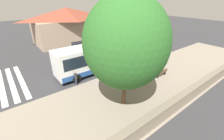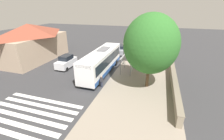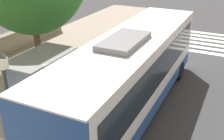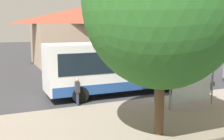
% 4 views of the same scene
% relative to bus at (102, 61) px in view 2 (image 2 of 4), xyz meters
% --- Properties ---
extents(ground_plane, '(120.00, 120.00, 0.00)m').
position_rel_bus_xyz_m(ground_plane, '(-1.80, -0.88, -1.88)').
color(ground_plane, '#353538').
rests_on(ground_plane, ground).
extents(sidewalk_plaza, '(9.00, 44.00, 0.02)m').
position_rel_bus_xyz_m(sidewalk_plaza, '(-6.30, -0.88, -1.87)').
color(sidewalk_plaza, gray).
rests_on(sidewalk_plaza, ground).
extents(crosswalk_stripes, '(9.00, 5.25, 0.01)m').
position_rel_bus_xyz_m(crosswalk_stripes, '(3.20, 11.36, -1.87)').
color(crosswalk_stripes, silver).
rests_on(crosswalk_stripes, ground).
extents(stone_wall, '(0.60, 20.00, 1.28)m').
position_rel_bus_xyz_m(stone_wall, '(-10.35, -0.88, -1.23)').
color(stone_wall, gray).
rests_on(stone_wall, ground).
extents(background_building, '(8.01, 13.11, 6.70)m').
position_rel_bus_xyz_m(background_building, '(14.99, -1.97, 1.57)').
color(background_building, tan).
rests_on(background_building, ground).
extents(bus, '(2.70, 11.69, 3.63)m').
position_rel_bus_xyz_m(bus, '(0.00, 0.00, 0.00)').
color(bus, white).
rests_on(bus, ground).
extents(bus_shelter, '(1.79, 3.21, 2.49)m').
position_rel_bus_xyz_m(bus_shelter, '(-3.86, -1.38, 0.20)').
color(bus_shelter, slate).
rests_on(bus_shelter, ground).
extents(pedestrian, '(0.34, 0.22, 1.59)m').
position_rel_bus_xyz_m(pedestrian, '(-1.60, 4.38, -0.95)').
color(pedestrian, '#2D3347').
rests_on(pedestrian, ground).
extents(bench, '(0.40, 1.79, 0.88)m').
position_rel_bus_xyz_m(bench, '(-6.03, -4.46, -1.40)').
color(bench, brown).
rests_on(bench, ground).
extents(street_lamp_near, '(0.28, 0.28, 3.96)m').
position_rel_bus_xyz_m(street_lamp_near, '(-2.27, -4.63, 0.48)').
color(street_lamp_near, '#2D332D').
rests_on(street_lamp_near, ground).
extents(street_lamp_far, '(0.28, 0.28, 4.54)m').
position_rel_bus_xyz_m(street_lamp_far, '(-2.56, -8.79, 0.81)').
color(street_lamp_far, '#2D332D').
rests_on(street_lamp_far, ground).
extents(shade_tree, '(6.36, 6.36, 9.00)m').
position_rel_bus_xyz_m(shade_tree, '(-7.06, 2.45, 3.62)').
color(shade_tree, brown).
rests_on(shade_tree, ground).
extents(parked_car_behind_bus, '(1.91, 4.44, 1.86)m').
position_rel_bus_xyz_m(parked_car_behind_bus, '(-0.43, -10.74, -0.97)').
color(parked_car_behind_bus, '#9EA0A8').
rests_on(parked_car_behind_bus, ground).
extents(parked_car_far_lane, '(1.95, 4.05, 2.11)m').
position_rel_bus_xyz_m(parked_car_far_lane, '(6.42, -0.12, -0.87)').
color(parked_car_far_lane, silver).
rests_on(parked_car_far_lane, ground).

